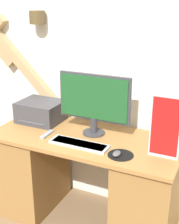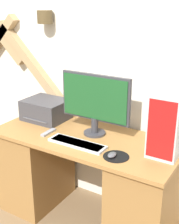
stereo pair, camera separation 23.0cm
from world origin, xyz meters
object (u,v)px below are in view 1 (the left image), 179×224
mouse (117,154)px  computer_tower (171,118)px  keyboard (79,144)px  printer (41,111)px  monitor (94,101)px  remote_control (47,134)px

mouse → computer_tower: size_ratio=0.18×
keyboard → mouse: size_ratio=5.54×
computer_tower → printer: computer_tower is taller
mouse → monitor: bearing=137.2°
mouse → remote_control: bearing=171.9°
remote_control → printer: bearing=131.9°
keyboard → remote_control: bearing=170.9°
monitor → mouse: (0.29, -0.27, -0.25)m
monitor → mouse: size_ratio=7.21×
keyboard → computer_tower: (0.59, 0.26, 0.21)m
computer_tower → printer: 1.11m
keyboard → computer_tower: size_ratio=1.00×
mouse → printer: 0.88m
printer → computer_tower: bearing=-1.0°
monitor → keyboard: monitor is taller
keyboard → computer_tower: bearing=23.9°
monitor → computer_tower: monitor is taller
mouse → printer: printer is taller
mouse → keyboard: bearing=172.8°
monitor → keyboard: size_ratio=1.30×
keyboard → printer: (-0.51, 0.28, 0.08)m
printer → mouse: bearing=-21.3°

